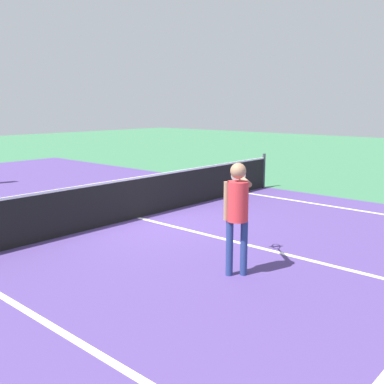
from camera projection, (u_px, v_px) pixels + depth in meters
The scene contains 5 objects.
ground_plane at pixel (138, 218), 10.30m from camera, with size 60.00×60.00×0.00m, color #38724C.
court_surface_inbounds at pixel (138, 218), 10.30m from camera, with size 10.62×24.40×0.00m, color #4C387A.
line_center_service at pixel (254, 246), 8.21m from camera, with size 0.10×6.40×0.01m, color white.
net at pixel (138, 197), 10.21m from camera, with size 10.57×0.09×1.07m.
player_near at pixel (237, 206), 6.67m from camera, with size 1.04×0.82×1.73m.
Camera 1 is at (-6.63, -7.59, 2.55)m, focal length 41.85 mm.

